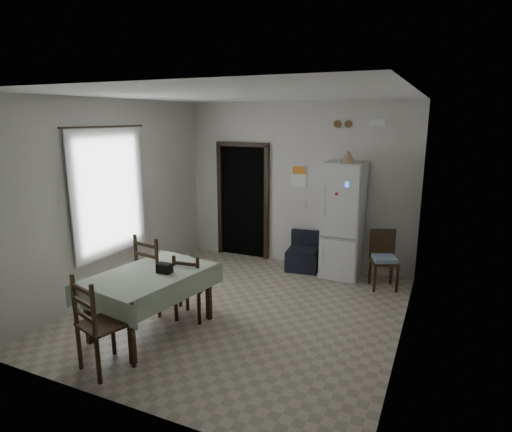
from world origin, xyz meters
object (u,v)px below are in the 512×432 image
object	(u,v)px
dining_table	(151,302)
dining_chair_near_head	(104,322)
corner_chair	(384,260)
navy_seat	(303,251)
fridge	(343,220)
dining_chair_far_left	(158,271)
dining_chair_far_right	(192,286)

from	to	relation	value
dining_table	dining_chair_near_head	distance (m)	0.90
corner_chair	dining_table	size ratio (longest dim) A/B	0.62
dining_table	dining_chair_near_head	bearing A→B (deg)	-75.15
navy_seat	fridge	bearing A→B (deg)	-6.71
navy_seat	dining_chair_far_left	bearing A→B (deg)	-126.64
dining_chair_far_left	dining_chair_far_right	world-z (taller)	dining_chair_far_left
fridge	dining_chair_near_head	size ratio (longest dim) A/B	1.80
dining_chair_far_right	navy_seat	bearing A→B (deg)	-115.02
dining_table	dining_chair_far_left	xyz separation A→B (m)	(-0.31, 0.57, 0.16)
fridge	dining_chair_far_left	world-z (taller)	fridge
dining_chair_far_left	dining_chair_near_head	xyz separation A→B (m)	(0.39, -1.45, -0.01)
dining_chair_far_left	dining_chair_near_head	bearing A→B (deg)	114.52
dining_table	corner_chair	bearing A→B (deg)	56.70
corner_chair	dining_chair_near_head	size ratio (longest dim) A/B	0.85
corner_chair	dining_chair_far_left	size ratio (longest dim) A/B	0.84
dining_table	dining_chair_far_left	bearing A→B (deg)	128.34
dining_chair_far_right	dining_chair_near_head	world-z (taller)	dining_chair_near_head
navy_seat	dining_chair_far_left	distance (m)	2.69
navy_seat	dining_table	world-z (taller)	dining_table
dining_chair_far_right	corner_chair	bearing A→B (deg)	-143.25
corner_chair	dining_chair_near_head	bearing A→B (deg)	-145.46
fridge	dining_table	bearing A→B (deg)	-120.38
dining_chair_far_left	dining_chair_far_right	size ratio (longest dim) A/B	1.21
navy_seat	dining_chair_far_left	world-z (taller)	dining_chair_far_left
corner_chair	dining_chair_far_right	bearing A→B (deg)	-157.56
dining_chair_near_head	dining_chair_far_right	bearing A→B (deg)	-80.28
fridge	dining_table	world-z (taller)	fridge
fridge	corner_chair	size ratio (longest dim) A/B	2.11
fridge	dining_chair_far_right	bearing A→B (deg)	-121.18
dining_table	fridge	bearing A→B (deg)	69.12
corner_chair	dining_chair_far_right	world-z (taller)	corner_chair
dining_table	dining_chair_near_head	size ratio (longest dim) A/B	1.38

